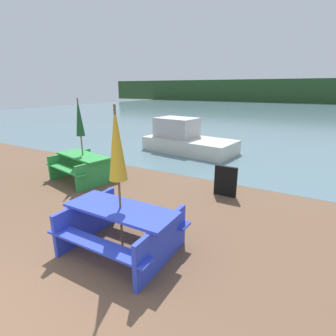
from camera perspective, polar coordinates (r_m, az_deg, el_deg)
water at (r=32.01m, az=25.00°, el=10.97°), size 60.00×50.00×0.00m
far_treeline at (r=51.86m, az=27.55°, el=14.65°), size 80.00×1.60×4.00m
picnic_table_blue at (r=4.37m, az=-10.12°, el=-12.05°), size 1.82×1.39×0.76m
picnic_table_green at (r=7.88m, az=-17.87°, el=0.71°), size 1.98×1.70×0.74m
umbrella_gold at (r=3.91m, az=-11.12°, el=4.98°), size 0.28×0.28×2.34m
umbrella_darkgreen at (r=7.63m, az=-18.77°, el=10.19°), size 0.23×0.23×2.30m
boat at (r=10.99m, az=3.88°, el=6.19°), size 3.91×2.20×1.35m
signboard at (r=6.55m, az=12.40°, el=-2.83°), size 0.55×0.08×0.75m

